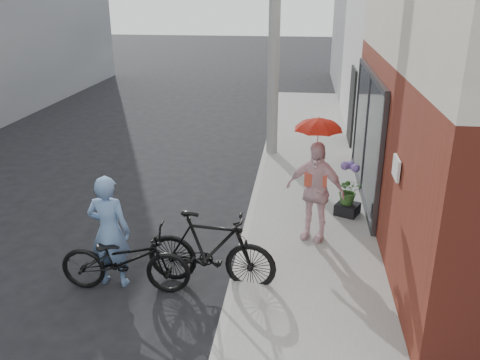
% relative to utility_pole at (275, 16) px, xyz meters
% --- Properties ---
extents(ground, '(80.00, 80.00, 0.00)m').
position_rel_utility_pole_xyz_m(ground, '(-1.10, -6.00, -3.50)').
color(ground, black).
rests_on(ground, ground).
extents(sidewalk, '(2.20, 24.00, 0.12)m').
position_rel_utility_pole_xyz_m(sidewalk, '(1.00, -4.00, -3.44)').
color(sidewalk, gray).
rests_on(sidewalk, ground).
extents(curb, '(0.12, 24.00, 0.12)m').
position_rel_utility_pole_xyz_m(curb, '(-0.16, -4.00, -3.44)').
color(curb, '#9E9E99').
rests_on(curb, ground).
extents(east_building_far, '(8.00, 8.00, 7.00)m').
position_rel_utility_pole_xyz_m(east_building_far, '(6.10, 10.00, 0.00)').
color(east_building_far, slate).
rests_on(east_building_far, ground).
extents(utility_pole, '(0.28, 0.28, 7.00)m').
position_rel_utility_pole_xyz_m(utility_pole, '(0.00, 0.00, 0.00)').
color(utility_pole, '#9E9E99').
rests_on(utility_pole, ground).
extents(officer, '(0.65, 0.44, 1.72)m').
position_rel_utility_pole_xyz_m(officer, '(-1.95, -6.32, -2.64)').
color(officer, '#698CBC').
rests_on(officer, ground).
extents(bike_left, '(1.92, 0.72, 1.00)m').
position_rel_utility_pole_xyz_m(bike_left, '(-1.70, -6.47, -3.00)').
color(bike_left, black).
rests_on(bike_left, ground).
extents(bike_right, '(1.99, 0.75, 1.17)m').
position_rel_utility_pole_xyz_m(bike_right, '(-0.50, -6.19, -2.92)').
color(bike_right, black).
rests_on(bike_right, ground).
extents(kimono_woman, '(1.09, 0.74, 1.72)m').
position_rel_utility_pole_xyz_m(kimono_woman, '(1.00, -4.70, -2.52)').
color(kimono_woman, silver).
rests_on(kimono_woman, sidewalk).
extents(parasol, '(0.75, 0.75, 0.66)m').
position_rel_utility_pole_xyz_m(parasol, '(1.00, -4.70, -1.33)').
color(parasol, red).
rests_on(parasol, kimono_woman).
extents(planter, '(0.53, 0.53, 0.21)m').
position_rel_utility_pole_xyz_m(planter, '(1.67, -3.67, -3.28)').
color(planter, black).
rests_on(planter, sidewalk).
extents(potted_plant, '(0.48, 0.41, 0.53)m').
position_rel_utility_pole_xyz_m(potted_plant, '(1.67, -3.67, -2.91)').
color(potted_plant, '#3A6A2A').
rests_on(potted_plant, planter).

